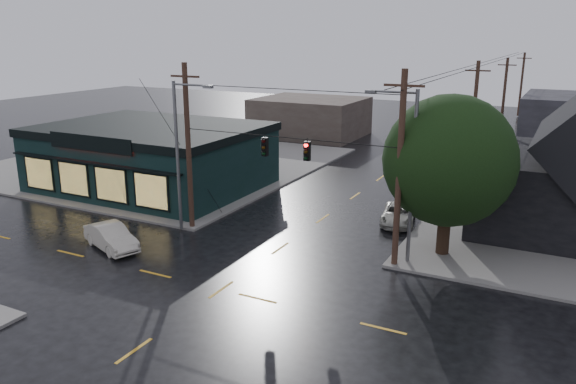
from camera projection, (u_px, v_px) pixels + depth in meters
The scene contains 15 objects.
ground_plane at pixel (221, 290), 26.69m from camera, with size 160.00×160.00×0.00m, color black.
sidewalk_nw at pixel (162, 163), 52.58m from camera, with size 28.00×28.00×0.15m, color gray.
pizza_shop at pixel (152, 156), 43.66m from camera, with size 16.30×12.34×4.90m.
corner_tree at pixel (449, 161), 29.40m from camera, with size 6.98×6.98×8.67m.
utility_pole_nw at pixel (192, 228), 35.11m from camera, with size 2.00×0.32×10.15m, color #331D16, non-canonical shape.
utility_pole_ne at pixel (394, 266), 29.40m from camera, with size 2.00×0.32×10.15m, color #331D16, non-canonical shape.
utility_pole_far_a at pixel (468, 176), 47.80m from camera, with size 2.00×0.32×9.65m, color #331D16, non-canonical shape.
utility_pole_far_b at pixel (499, 139), 64.92m from camera, with size 2.00×0.32×9.15m, color #331D16, non-canonical shape.
utility_pole_far_c at pixel (518, 117), 82.04m from camera, with size 2.00×0.32×9.15m, color #331D16, non-canonical shape.
span_signal_assembly at pixel (286, 148), 30.66m from camera, with size 13.00×0.48×1.23m.
streetlight_nw at pixel (182, 231), 34.65m from camera, with size 5.40×0.30×9.15m, color slate, non-canonical shape.
streetlight_ne at pixel (407, 263), 29.78m from camera, with size 5.40×0.30×9.15m, color slate, non-canonical shape.
bg_building_west at pixel (310, 117), 66.48m from camera, with size 12.00×10.00×4.40m, color #3F332E.
sedan_cream at pixel (111, 237), 31.58m from camera, with size 1.49×4.29×1.41m, color beige.
suv_silver at pixel (398, 214), 35.89m from camera, with size 2.00×4.33×1.20m, color #ADAB9F.
Camera 1 is at (13.98, -20.26, 11.76)m, focal length 35.00 mm.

